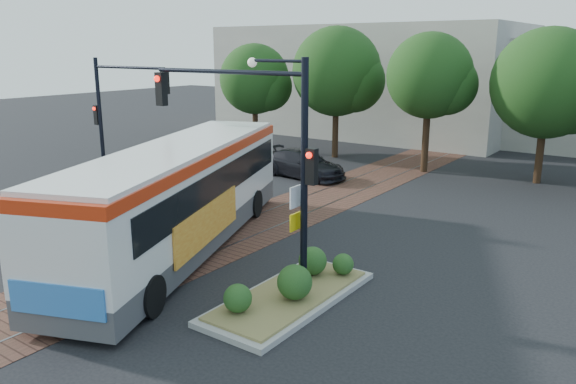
{
  "coord_description": "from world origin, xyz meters",
  "views": [
    {
      "loc": [
        12.64,
        -12.02,
        6.43
      ],
      "look_at": [
        1.75,
        3.2,
        1.6
      ],
      "focal_mm": 35.0,
      "sensor_mm": 36.0,
      "label": 1
    }
  ],
  "objects_px": {
    "city_bus": "(180,192)",
    "traffic_island": "(292,288)",
    "signal_pole_left": "(115,107)",
    "parked_car": "(303,164)",
    "signal_pole_main": "(264,139)",
    "officer": "(98,183)"
  },
  "relations": [
    {
      "from": "signal_pole_left",
      "to": "parked_car",
      "type": "relative_size",
      "value": 1.26
    },
    {
      "from": "city_bus",
      "to": "signal_pole_left",
      "type": "xyz_separation_m",
      "value": [
        -8.04,
        3.85,
        1.95
      ]
    },
    {
      "from": "city_bus",
      "to": "signal_pole_main",
      "type": "distance_m",
      "value": 4.85
    },
    {
      "from": "city_bus",
      "to": "traffic_island",
      "type": "height_order",
      "value": "city_bus"
    },
    {
      "from": "signal_pole_left",
      "to": "officer",
      "type": "relative_size",
      "value": 3.13
    },
    {
      "from": "officer",
      "to": "parked_car",
      "type": "relative_size",
      "value": 0.4
    },
    {
      "from": "city_bus",
      "to": "traffic_island",
      "type": "xyz_separation_m",
      "value": [
        5.15,
        -1.04,
        -1.58
      ]
    },
    {
      "from": "signal_pole_left",
      "to": "officer",
      "type": "distance_m",
      "value": 3.91
    },
    {
      "from": "signal_pole_left",
      "to": "traffic_island",
      "type": "bearing_deg",
      "value": -20.36
    },
    {
      "from": "city_bus",
      "to": "traffic_island",
      "type": "bearing_deg",
      "value": -33.22
    },
    {
      "from": "signal_pole_left",
      "to": "parked_car",
      "type": "xyz_separation_m",
      "value": [
        5.33,
        7.19,
        -3.17
      ]
    },
    {
      "from": "signal_pole_left",
      "to": "signal_pole_main",
      "type": "bearing_deg",
      "value": -21.45
    },
    {
      "from": "traffic_island",
      "to": "city_bus",
      "type": "bearing_deg",
      "value": 168.54
    },
    {
      "from": "city_bus",
      "to": "traffic_island",
      "type": "distance_m",
      "value": 5.49
    },
    {
      "from": "city_bus",
      "to": "signal_pole_main",
      "type": "xyz_separation_m",
      "value": [
        4.19,
        -0.95,
        2.24
      ]
    },
    {
      "from": "signal_pole_main",
      "to": "traffic_island",
      "type": "bearing_deg",
      "value": -5.36
    },
    {
      "from": "city_bus",
      "to": "signal_pole_left",
      "type": "distance_m",
      "value": 9.13
    },
    {
      "from": "signal_pole_main",
      "to": "signal_pole_left",
      "type": "distance_m",
      "value": 13.14
    },
    {
      "from": "signal_pole_left",
      "to": "parked_car",
      "type": "height_order",
      "value": "signal_pole_left"
    },
    {
      "from": "city_bus",
      "to": "parked_car",
      "type": "distance_m",
      "value": 11.43
    },
    {
      "from": "signal_pole_main",
      "to": "signal_pole_left",
      "type": "relative_size",
      "value": 1.0
    },
    {
      "from": "traffic_island",
      "to": "parked_car",
      "type": "distance_m",
      "value": 14.42
    }
  ]
}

